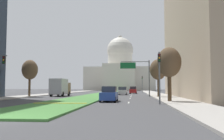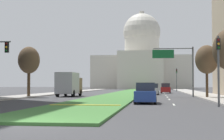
{
  "view_description": "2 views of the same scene",
  "coord_description": "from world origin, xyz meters",
  "px_view_note": "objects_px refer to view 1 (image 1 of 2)",
  "views": [
    {
      "loc": [
        7.13,
        -12.1,
        1.72
      ],
      "look_at": [
        1.63,
        50.0,
        5.92
      ],
      "focal_mm": 40.37,
      "sensor_mm": 36.0,
      "label": 1
    },
    {
      "loc": [
        5.1,
        -13.87,
        1.66
      ],
      "look_at": [
        -1.98,
        43.66,
        3.94
      ],
      "focal_mm": 57.77,
      "sensor_mm": 36.0,
      "label": 2
    }
  ],
  "objects_px": {
    "street_tree_right_near": "(169,63)",
    "street_tree_left_mid": "(30,70)",
    "capitol_building": "(120,72)",
    "traffic_light_near_right": "(159,71)",
    "sedan_midblock": "(122,91)",
    "sedan_lead_stopped": "(109,94)",
    "sedan_distant": "(133,90)",
    "traffic_light_far_right": "(142,82)",
    "box_truck_delivery": "(60,87)",
    "overhead_guide_sign": "(138,71)",
    "street_tree_right_mid": "(158,70)"
  },
  "relations": [
    {
      "from": "street_tree_right_near",
      "to": "street_tree_left_mid",
      "type": "bearing_deg",
      "value": 148.45
    },
    {
      "from": "street_tree_left_mid",
      "to": "capitol_building",
      "type": "bearing_deg",
      "value": 82.72
    },
    {
      "from": "capitol_building",
      "to": "street_tree_left_mid",
      "type": "distance_m",
      "value": 85.5
    },
    {
      "from": "traffic_light_near_right",
      "to": "sedan_midblock",
      "type": "xyz_separation_m",
      "value": [
        -5.07,
        29.67,
        -2.49
      ]
    },
    {
      "from": "sedan_lead_stopped",
      "to": "sedan_distant",
      "type": "bearing_deg",
      "value": 85.77
    },
    {
      "from": "traffic_light_far_right",
      "to": "street_tree_left_mid",
      "type": "relative_size",
      "value": 0.81
    },
    {
      "from": "capitol_building",
      "to": "box_truck_delivery",
      "type": "xyz_separation_m",
      "value": [
        -6.65,
        -80.62,
        -7.72
      ]
    },
    {
      "from": "overhead_guide_sign",
      "to": "street_tree_right_mid",
      "type": "bearing_deg",
      "value": -50.82
    },
    {
      "from": "overhead_guide_sign",
      "to": "sedan_lead_stopped",
      "type": "relative_size",
      "value": 1.4
    },
    {
      "from": "street_tree_right_mid",
      "to": "traffic_light_near_right",
      "type": "bearing_deg",
      "value": -94.91
    },
    {
      "from": "street_tree_right_mid",
      "to": "box_truck_delivery",
      "type": "height_order",
      "value": "street_tree_right_mid"
    },
    {
      "from": "capitol_building",
      "to": "street_tree_right_mid",
      "type": "relative_size",
      "value": 5.4
    },
    {
      "from": "street_tree_right_near",
      "to": "sedan_distant",
      "type": "xyz_separation_m",
      "value": [
        -4.22,
        36.7,
        -3.56
      ]
    },
    {
      "from": "street_tree_left_mid",
      "to": "street_tree_right_mid",
      "type": "bearing_deg",
      "value": -0.35
    },
    {
      "from": "street_tree_left_mid",
      "to": "sedan_lead_stopped",
      "type": "distance_m",
      "value": 19.74
    },
    {
      "from": "overhead_guide_sign",
      "to": "sedan_lead_stopped",
      "type": "distance_m",
      "value": 16.86
    },
    {
      "from": "overhead_guide_sign",
      "to": "box_truck_delivery",
      "type": "distance_m",
      "value": 14.82
    },
    {
      "from": "street_tree_right_mid",
      "to": "traffic_light_far_right",
      "type": "bearing_deg",
      "value": 92.14
    },
    {
      "from": "sedan_midblock",
      "to": "traffic_light_far_right",
      "type": "bearing_deg",
      "value": 78.46
    },
    {
      "from": "capitol_building",
      "to": "street_tree_right_mid",
      "type": "bearing_deg",
      "value": -82.59
    },
    {
      "from": "overhead_guide_sign",
      "to": "street_tree_left_mid",
      "type": "xyz_separation_m",
      "value": [
        -18.69,
        -3.74,
        -0.01
      ]
    },
    {
      "from": "street_tree_right_mid",
      "to": "sedan_lead_stopped",
      "type": "height_order",
      "value": "street_tree_right_mid"
    },
    {
      "from": "traffic_light_far_right",
      "to": "box_truck_delivery",
      "type": "height_order",
      "value": "traffic_light_far_right"
    },
    {
      "from": "sedan_midblock",
      "to": "sedan_distant",
      "type": "height_order",
      "value": "sedan_distant"
    },
    {
      "from": "sedan_distant",
      "to": "box_truck_delivery",
      "type": "distance_m",
      "value": 23.49
    },
    {
      "from": "traffic_light_near_right",
      "to": "street_tree_right_near",
      "type": "relative_size",
      "value": 0.84
    },
    {
      "from": "traffic_light_near_right",
      "to": "street_tree_right_mid",
      "type": "relative_size",
      "value": 0.83
    },
    {
      "from": "street_tree_right_mid",
      "to": "box_truck_delivery",
      "type": "bearing_deg",
      "value": 166.67
    },
    {
      "from": "traffic_light_far_right",
      "to": "street_tree_right_near",
      "type": "height_order",
      "value": "street_tree_right_near"
    },
    {
      "from": "street_tree_right_near",
      "to": "box_truck_delivery",
      "type": "height_order",
      "value": "street_tree_right_near"
    },
    {
      "from": "street_tree_left_mid",
      "to": "traffic_light_far_right",
      "type": "bearing_deg",
      "value": 61.64
    },
    {
      "from": "overhead_guide_sign",
      "to": "sedan_distant",
      "type": "distance_m",
      "value": 19.94
    },
    {
      "from": "street_tree_left_mid",
      "to": "sedan_distant",
      "type": "relative_size",
      "value": 1.41
    },
    {
      "from": "capitol_building",
      "to": "sedan_midblock",
      "type": "bearing_deg",
      "value": -86.37
    },
    {
      "from": "capitol_building",
      "to": "street_tree_left_mid",
      "type": "xyz_separation_m",
      "value": [
        -10.82,
        -84.68,
        -4.77
      ]
    },
    {
      "from": "overhead_guide_sign",
      "to": "street_tree_left_mid",
      "type": "distance_m",
      "value": 19.07
    },
    {
      "from": "capitol_building",
      "to": "sedan_lead_stopped",
      "type": "bearing_deg",
      "value": -87.53
    },
    {
      "from": "street_tree_right_near",
      "to": "sedan_distant",
      "type": "bearing_deg",
      "value": 96.55
    },
    {
      "from": "traffic_light_near_right",
      "to": "box_truck_delivery",
      "type": "relative_size",
      "value": 0.81
    },
    {
      "from": "sedan_midblock",
      "to": "box_truck_delivery",
      "type": "height_order",
      "value": "box_truck_delivery"
    },
    {
      "from": "traffic_light_near_right",
      "to": "street_tree_right_mid",
      "type": "distance_m",
      "value": 16.61
    },
    {
      "from": "box_truck_delivery",
      "to": "street_tree_right_mid",
      "type": "bearing_deg",
      "value": -13.33
    },
    {
      "from": "street_tree_right_near",
      "to": "sedan_lead_stopped",
      "type": "bearing_deg",
      "value": 170.43
    },
    {
      "from": "street_tree_right_mid",
      "to": "box_truck_delivery",
      "type": "relative_size",
      "value": 0.98
    },
    {
      "from": "capitol_building",
      "to": "sedan_distant",
      "type": "relative_size",
      "value": 7.46
    },
    {
      "from": "traffic_light_far_right",
      "to": "sedan_distant",
      "type": "bearing_deg",
      "value": -100.91
    },
    {
      "from": "capitol_building",
      "to": "traffic_light_far_right",
      "type": "relative_size",
      "value": 6.52
    },
    {
      "from": "overhead_guide_sign",
      "to": "box_truck_delivery",
      "type": "height_order",
      "value": "overhead_guide_sign"
    },
    {
      "from": "traffic_light_far_right",
      "to": "street_tree_right_near",
      "type": "distance_m",
      "value": 51.31
    },
    {
      "from": "sedan_lead_stopped",
      "to": "sedan_midblock",
      "type": "distance_m",
      "value": 25.29
    }
  ]
}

